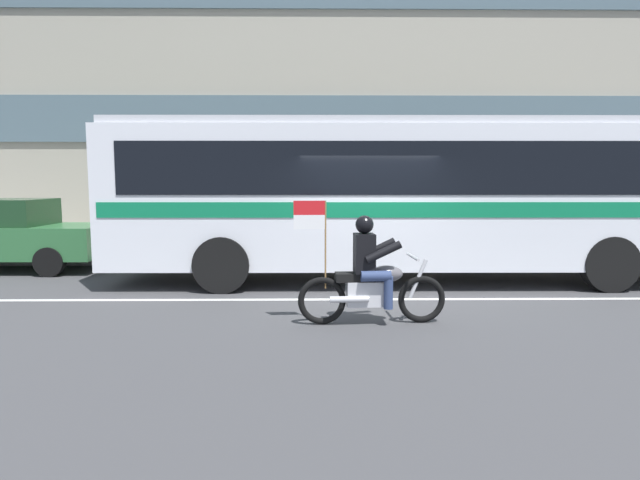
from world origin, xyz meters
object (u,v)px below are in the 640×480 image
(transit_bus, at_px, (417,189))
(fire_hydrant, at_px, (566,241))
(parked_sedan_curbside, at_px, (2,234))
(motorcycle_with_rider, at_px, (371,278))

(transit_bus, height_order, fire_hydrant, transit_bus)
(transit_bus, xyz_separation_m, parked_sedan_curbside, (-9.26, 1.39, -1.03))
(motorcycle_with_rider, distance_m, fire_hydrant, 8.36)
(transit_bus, relative_size, motorcycle_with_rider, 5.60)
(motorcycle_with_rider, xyz_separation_m, parked_sedan_curbside, (-7.96, 4.75, 0.18))
(transit_bus, distance_m, motorcycle_with_rider, 3.81)
(motorcycle_with_rider, bearing_deg, parked_sedan_curbside, 149.16)
(parked_sedan_curbside, bearing_deg, transit_bus, -8.52)
(parked_sedan_curbside, bearing_deg, fire_hydrant, 5.66)
(transit_bus, relative_size, parked_sedan_curbside, 2.70)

